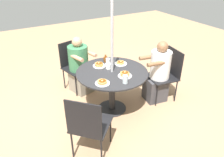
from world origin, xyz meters
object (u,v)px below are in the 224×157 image
object	(u,v)px
drinking_glass_a	(125,79)
coffee_cup	(108,66)
patio_chair_east	(88,124)
diner_north	(80,68)
patio_table	(112,79)
pancake_plate_a	(125,75)
diner_south	(158,75)
pancake_plate_c	(99,65)
pancake_plate_b	(102,82)
pancake_plate_d	(121,63)
drinking_glass_b	(108,61)
patio_chair_north	(74,63)
syrup_bottle	(106,59)
patio_chair_south	(167,72)

from	to	relation	value
drinking_glass_a	coffee_cup	bearing A→B (deg)	-91.68
patio_chair_east	diner_north	bearing A→B (deg)	117.10
patio_table	pancake_plate_a	distance (m)	0.31
diner_north	diner_south	distance (m)	1.49
pancake_plate_c	coffee_cup	xyz separation A→B (m)	(-0.10, 0.16, 0.02)
pancake_plate_b	coffee_cup	world-z (taller)	coffee_cup
diner_north	pancake_plate_a	world-z (taller)	diner_north
coffee_cup	patio_chair_east	bearing A→B (deg)	48.24
pancake_plate_d	drinking_glass_a	distance (m)	0.66
patio_chair_east	drinking_glass_b	bearing A→B (deg)	96.30
drinking_glass_b	drinking_glass_a	bearing A→B (deg)	82.35
patio_table	drinking_glass_b	world-z (taller)	drinking_glass_b
diner_north	patio_chair_east	bearing A→B (deg)	56.43
diner_south	pancake_plate_a	bearing A→B (deg)	106.36
patio_chair_north	pancake_plate_b	size ratio (longest dim) A/B	4.39
patio_table	coffee_cup	bearing A→B (deg)	-91.48
pancake_plate_b	drinking_glass_a	distance (m)	0.34
pancake_plate_b	drinking_glass_a	size ratio (longest dim) A/B	1.82
patio_chair_east	syrup_bottle	xyz separation A→B (m)	(-0.87, -1.13, 0.26)
pancake_plate_d	syrup_bottle	distance (m)	0.28
diner_south	pancake_plate_a	xyz separation A→B (m)	(0.79, 0.10, 0.26)
pancake_plate_d	drinking_glass_b	bearing A→B (deg)	-29.96
patio_chair_east	coffee_cup	bearing A→B (deg)	94.22
diner_north	diner_south	size ratio (longest dim) A/B	0.98
diner_south	pancake_plate_c	size ratio (longest dim) A/B	5.25
pancake_plate_a	syrup_bottle	world-z (taller)	syrup_bottle
patio_chair_north	patio_chair_east	size ratio (longest dim) A/B	1.00
diner_south	coffee_cup	distance (m)	0.96
patio_chair_north	syrup_bottle	xyz separation A→B (m)	(-0.36, 0.66, 0.26)
diner_south	drinking_glass_b	size ratio (longest dim) A/B	11.31
pancake_plate_b	pancake_plate_d	size ratio (longest dim) A/B	1.00
patio_table	pancake_plate_d	bearing A→B (deg)	-147.36
patio_table	pancake_plate_b	distance (m)	0.45
coffee_cup	drinking_glass_a	world-z (taller)	drinking_glass_a
patio_chair_north	diner_south	world-z (taller)	diner_south
pancake_plate_d	drinking_glass_a	world-z (taller)	drinking_glass_a
pancake_plate_b	pancake_plate_c	world-z (taller)	pancake_plate_c
pancake_plate_a	drinking_glass_a	world-z (taller)	drinking_glass_a
pancake_plate_a	diner_north	bearing A→B (deg)	-73.84
pancake_plate_a	pancake_plate_c	xyz separation A→B (m)	(0.19, -0.52, -0.01)
patio_chair_south	patio_table	bearing A→B (deg)	90.00
pancake_plate_a	pancake_plate_d	world-z (taller)	pancake_plate_a
pancake_plate_b	patio_chair_south	bearing A→B (deg)	-175.95
pancake_plate_a	pancake_plate_d	size ratio (longest dim) A/B	1.00
patio_chair_north	pancake_plate_d	distance (m)	1.05
pancake_plate_d	coffee_cup	distance (m)	0.28
patio_chair_north	pancake_plate_c	size ratio (longest dim) A/B	4.39
patio_chair_east	pancake_plate_c	size ratio (longest dim) A/B	4.39
diner_north	patio_chair_south	bearing A→B (deg)	126.83
pancake_plate_c	syrup_bottle	bearing A→B (deg)	-150.56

